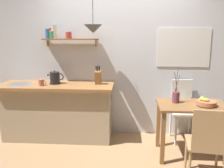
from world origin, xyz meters
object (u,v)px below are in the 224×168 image
electric_kettle (55,78)px  knife_block (98,77)px  pendant_lamp (93,29)px  twig_vase (176,97)px  dining_chair_near (207,142)px  dining_chair_far (183,107)px  dining_table (192,114)px  coffee_mug_by_sink (41,82)px  fruit_bowl (206,102)px

electric_kettle → knife_block: 0.70m
pendant_lamp → twig_vase: bearing=-17.2°
dining_chair_near → dining_chair_far: (-0.01, 1.25, 0.01)m
knife_block → pendant_lamp: size_ratio=0.59×
dining_table → electric_kettle: 2.17m
knife_block → dining_chair_near: bearing=-40.8°
coffee_mug_by_sink → dining_table: bearing=-9.1°
coffee_mug_by_sink → twig_vase: bearing=-8.0°
dining_table → coffee_mug_by_sink: size_ratio=7.53×
dining_chair_near → twig_vase: bearing=107.2°
dining_chair_far → electric_kettle: size_ratio=3.73×
dining_chair_near → knife_block: bearing=139.2°
knife_block → coffee_mug_by_sink: 0.89m
twig_vase → knife_block: 1.25m
dining_chair_far → twig_vase: size_ratio=2.11×
dining_table → knife_block: bearing=159.2°
knife_block → electric_kettle: bearing=-178.7°
electric_kettle → dining_chair_near: bearing=-29.5°
fruit_bowl → pendant_lamp: size_ratio=0.51×
pendant_lamp → coffee_mug_by_sink: bearing=-173.7°
dining_table → electric_kettle: electric_kettle is taller
electric_kettle → knife_block: bearing=1.3°
fruit_bowl → coffee_mug_by_sink: (-2.41, 0.41, 0.16)m
dining_chair_far → knife_block: knife_block is taller
fruit_bowl → dining_chair_near: bearing=-103.6°
pendant_lamp → dining_chair_far: bearing=5.2°
pendant_lamp → dining_table: bearing=-17.4°
dining_chair_near → knife_block: size_ratio=3.13×
fruit_bowl → knife_block: knife_block is taller
dining_chair_near → fruit_bowl: (0.15, 0.62, 0.29)m
dining_chair_near → electric_kettle: (-2.09, 1.18, 0.49)m
dining_table → pendant_lamp: pendant_lamp is taller
dining_table → electric_kettle: (-2.07, 0.51, 0.39)m
dining_table → twig_vase: (-0.21, 0.07, 0.23)m
dining_table → coffee_mug_by_sink: coffee_mug_by_sink is taller
electric_kettle → coffee_mug_by_sink: (-0.17, -0.15, -0.05)m
fruit_bowl → twig_vase: bearing=161.7°
fruit_bowl → dining_table: bearing=162.4°
dining_chair_near → coffee_mug_by_sink: coffee_mug_by_sink is taller
dining_table → twig_vase: twig_vase is taller
fruit_bowl → twig_vase: size_ratio=0.56×
dining_table → pendant_lamp: bearing=162.6°
coffee_mug_by_sink → pendant_lamp: (0.82, 0.09, 0.82)m
fruit_bowl → knife_block: bearing=159.5°
twig_vase → coffee_mug_by_sink: bearing=172.0°
dining_chair_near → dining_chair_far: size_ratio=0.96×
twig_vase → electric_kettle: twig_vase is taller
dining_chair_far → knife_block: 1.46m
dining_table → pendant_lamp: size_ratio=1.86×
twig_vase → coffee_mug_by_sink: twig_vase is taller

